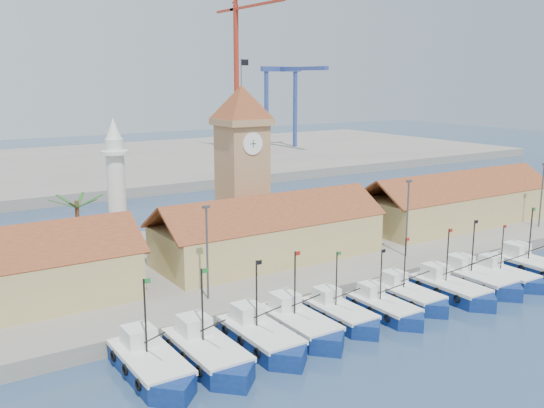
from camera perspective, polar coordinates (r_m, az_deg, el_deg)
ground at (r=56.40m, az=11.00°, el=-11.42°), size 400.00×400.00×0.00m
quay at (r=74.13m, az=-1.96°, el=-4.90°), size 140.00×32.00×1.50m
terminal at (r=152.82m, az=-18.89°, el=3.24°), size 240.00×80.00×2.00m
boat_0 at (r=47.73m, az=-11.21°, el=-14.83°), size 3.81×10.44×7.90m
boat_1 at (r=48.95m, az=-5.95°, el=-13.93°), size 3.88×10.62×8.03m
boat_2 at (r=51.40m, az=-0.88°, el=-12.59°), size 3.75×10.27×7.77m
boat_3 at (r=53.92m, az=2.72°, el=-11.40°), size 3.74×10.25×7.75m
boat_4 at (r=56.64m, az=6.56°, el=-10.39°), size 3.35×9.18×6.95m
boat_5 at (r=58.78m, az=10.66°, el=-9.70°), size 3.23×8.84×6.69m
boat_6 at (r=62.29m, az=12.81°, el=-8.52°), size 3.36×9.20×6.96m
boat_7 at (r=64.99m, az=16.62°, el=-7.81°), size 3.60×9.86×7.46m
boat_8 at (r=68.73m, az=18.81°, el=-6.86°), size 3.70×10.14×7.67m
boat_9 at (r=71.46m, az=21.19°, el=-6.40°), size 3.23×8.86×6.70m
boat_10 at (r=75.34m, az=23.54°, el=-5.55°), size 3.93×10.75×8.14m
hall_center at (r=69.98m, az=-0.29°, el=-3.15°), size 27.04×10.13×7.61m
hall_right at (r=90.88m, az=16.94°, el=-0.18°), size 31.20×10.13×7.61m
clock_tower at (r=73.42m, az=-2.83°, el=3.90°), size 5.80×5.80×22.70m
minaret at (r=69.46m, az=-14.42°, el=1.22°), size 3.00×3.00×16.30m
palm_tree at (r=66.91m, az=-17.76°, el=-2.42°), size 5.60×5.03×8.39m
lamp_posts at (r=63.27m, az=4.01°, el=-2.46°), size 80.70×0.25×9.03m
crane_red_right at (r=162.33m, az=-3.15°, el=13.60°), size 1.00×32.62×45.49m
gantry at (r=174.12m, az=1.48°, el=11.13°), size 13.00×22.00×23.20m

